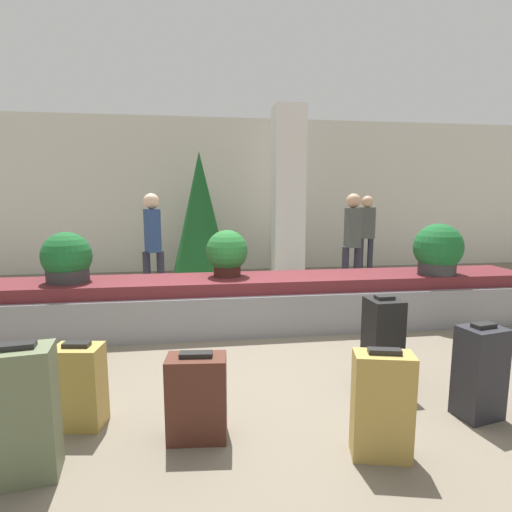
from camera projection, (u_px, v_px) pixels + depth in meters
The scene contains 17 objects.
ground_plane at pixel (281, 383), 3.38m from camera, with size 18.00×18.00×0.00m, color #6B6051.
back_wall at pixel (230, 195), 8.52m from camera, with size 18.00×0.06×3.20m.
carousel at pixel (256, 303), 4.83m from camera, with size 7.05×0.89×0.62m.
pillar at pixel (288, 195), 7.43m from camera, with size 0.56×0.56×3.20m.
suitcase_0 at pixel (79, 386), 2.71m from camera, with size 0.34×0.26×0.60m.
suitcase_1 at pixel (480, 372), 2.82m from camera, with size 0.33×0.28×0.69m.
suitcase_2 at pixel (22, 414), 2.19m from camera, with size 0.38×0.28×0.78m.
suitcase_3 at pixel (197, 397), 2.57m from camera, with size 0.40×0.25×0.59m.
suitcase_4 at pixel (382, 405), 2.38m from camera, with size 0.38×0.25×0.68m.
suitcase_5 at pixel (382, 343), 3.28m from camera, with size 0.27×0.28×0.77m.
potted_plant_0 at pixel (227, 253), 4.77m from camera, with size 0.50×0.50×0.56m.
potted_plant_1 at pixel (67, 259), 4.45m from camera, with size 0.54×0.54×0.56m.
potted_plant_2 at pixel (438, 250), 4.91m from camera, with size 0.59×0.59×0.63m.
traveler_0 at pixel (366, 229), 7.80m from camera, with size 0.37×0.32×1.59m.
traveler_1 at pixel (352, 235), 6.33m from camera, with size 0.31×0.33×1.62m.
traveler_2 at pixel (153, 239), 5.79m from camera, with size 0.31×0.36×1.62m.
decorated_tree at pixel (200, 212), 7.46m from camera, with size 1.03×1.03×2.40m.
Camera 1 is at (-0.65, -3.12, 1.56)m, focal length 28.00 mm.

